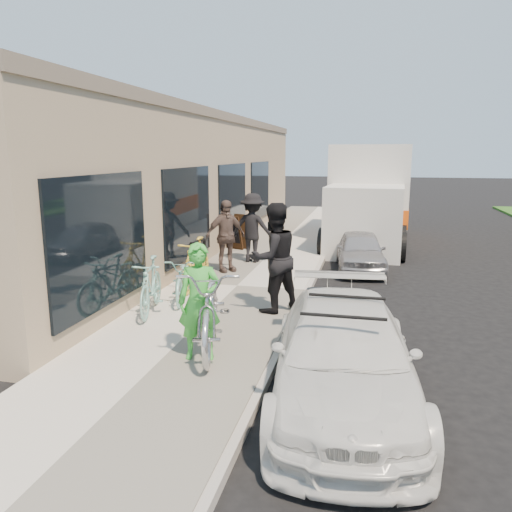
{
  "coord_description": "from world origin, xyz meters",
  "views": [
    {
      "loc": [
        0.82,
        -7.33,
        3.03
      ],
      "look_at": [
        -1.34,
        2.01,
        1.05
      ],
      "focal_mm": 35.0,
      "sensor_mm": 36.0,
      "label": 1
    }
  ],
  "objects_px": {
    "tandem_bike": "(211,306)",
    "woman_rider": "(200,302)",
    "moving_truck": "(370,199)",
    "sandwich_board": "(236,232)",
    "sedan_white": "(343,354)",
    "cruiser_bike_a": "(151,286)",
    "bike_rack": "(198,256)",
    "sedan_silver": "(360,251)",
    "bystander_a": "(253,228)",
    "man_standing": "(274,258)",
    "bystander_b": "(225,236)",
    "cruiser_bike_c": "(196,264)",
    "cruiser_bike_b": "(184,278)"
  },
  "relations": [
    {
      "from": "tandem_bike",
      "to": "woman_rider",
      "type": "xyz_separation_m",
      "value": [
        -0.02,
        -0.44,
        0.19
      ]
    },
    {
      "from": "moving_truck",
      "to": "woman_rider",
      "type": "relative_size",
      "value": 4.1
    },
    {
      "from": "sandwich_board",
      "to": "tandem_bike",
      "type": "height_order",
      "value": "tandem_bike"
    },
    {
      "from": "moving_truck",
      "to": "sedan_white",
      "type": "bearing_deg",
      "value": -87.86
    },
    {
      "from": "sandwich_board",
      "to": "tandem_bike",
      "type": "xyz_separation_m",
      "value": [
        1.71,
        -7.73,
        0.12
      ]
    },
    {
      "from": "sedan_white",
      "to": "tandem_bike",
      "type": "height_order",
      "value": "tandem_bike"
    },
    {
      "from": "cruiser_bike_a",
      "to": "bike_rack",
      "type": "bearing_deg",
      "value": 75.99
    },
    {
      "from": "moving_truck",
      "to": "woman_rider",
      "type": "height_order",
      "value": "moving_truck"
    },
    {
      "from": "tandem_bike",
      "to": "bike_rack",
      "type": "bearing_deg",
      "value": 97.15
    },
    {
      "from": "sandwich_board",
      "to": "sedan_silver",
      "type": "distance_m",
      "value": 4.01
    },
    {
      "from": "bike_rack",
      "to": "bystander_a",
      "type": "bearing_deg",
      "value": 72.12
    },
    {
      "from": "sedan_white",
      "to": "man_standing",
      "type": "xyz_separation_m",
      "value": [
        -1.44,
        2.9,
        0.55
      ]
    },
    {
      "from": "woman_rider",
      "to": "cruiser_bike_a",
      "type": "distance_m",
      "value": 2.39
    },
    {
      "from": "sedan_silver",
      "to": "bystander_a",
      "type": "xyz_separation_m",
      "value": [
        -2.84,
        -0.31,
        0.56
      ]
    },
    {
      "from": "sandwich_board",
      "to": "moving_truck",
      "type": "height_order",
      "value": "moving_truck"
    },
    {
      "from": "sandwich_board",
      "to": "bystander_b",
      "type": "bearing_deg",
      "value": -56.0
    },
    {
      "from": "bike_rack",
      "to": "man_standing",
      "type": "bearing_deg",
      "value": -40.72
    },
    {
      "from": "woman_rider",
      "to": "bystander_a",
      "type": "distance_m",
      "value": 6.51
    },
    {
      "from": "man_standing",
      "to": "cruiser_bike_c",
      "type": "xyz_separation_m",
      "value": [
        -1.93,
        1.17,
        -0.46
      ]
    },
    {
      "from": "sedan_white",
      "to": "woman_rider",
      "type": "relative_size",
      "value": 2.59
    },
    {
      "from": "sedan_silver",
      "to": "woman_rider",
      "type": "height_order",
      "value": "woman_rider"
    },
    {
      "from": "cruiser_bike_c",
      "to": "bystander_a",
      "type": "relative_size",
      "value": 0.98
    },
    {
      "from": "bike_rack",
      "to": "man_standing",
      "type": "distance_m",
      "value": 2.81
    },
    {
      "from": "sedan_silver",
      "to": "cruiser_bike_c",
      "type": "bearing_deg",
      "value": -142.01
    },
    {
      "from": "moving_truck",
      "to": "cruiser_bike_a",
      "type": "relative_size",
      "value": 4.06
    },
    {
      "from": "sedan_white",
      "to": "moving_truck",
      "type": "bearing_deg",
      "value": 83.42
    },
    {
      "from": "sedan_silver",
      "to": "woman_rider",
      "type": "distance_m",
      "value": 7.1
    },
    {
      "from": "sandwich_board",
      "to": "man_standing",
      "type": "height_order",
      "value": "man_standing"
    },
    {
      "from": "bike_rack",
      "to": "cruiser_bike_b",
      "type": "distance_m",
      "value": 1.54
    },
    {
      "from": "sedan_silver",
      "to": "cruiser_bike_c",
      "type": "distance_m",
      "value": 4.7
    },
    {
      "from": "sedan_silver",
      "to": "bike_rack",
      "type": "bearing_deg",
      "value": -149.59
    },
    {
      "from": "sedan_white",
      "to": "moving_truck",
      "type": "xyz_separation_m",
      "value": [
        0.22,
        11.88,
        0.86
      ]
    },
    {
      "from": "moving_truck",
      "to": "cruiser_bike_a",
      "type": "bearing_deg",
      "value": -108.56
    },
    {
      "from": "sedan_white",
      "to": "cruiser_bike_b",
      "type": "relative_size",
      "value": 2.57
    },
    {
      "from": "sedan_white",
      "to": "sandwich_board",
      "type": "bearing_deg",
      "value": 107.69
    },
    {
      "from": "sedan_white",
      "to": "tandem_bike",
      "type": "relative_size",
      "value": 1.77
    },
    {
      "from": "tandem_bike",
      "to": "cruiser_bike_c",
      "type": "xyz_separation_m",
      "value": [
        -1.35,
        3.1,
        -0.1
      ]
    },
    {
      "from": "bike_rack",
      "to": "cruiser_bike_c",
      "type": "distance_m",
      "value": 0.66
    },
    {
      "from": "woman_rider",
      "to": "cruiser_bike_c",
      "type": "distance_m",
      "value": 3.8
    },
    {
      "from": "man_standing",
      "to": "bystander_b",
      "type": "distance_m",
      "value": 3.35
    },
    {
      "from": "moving_truck",
      "to": "tandem_bike",
      "type": "bearing_deg",
      "value": -98.38
    },
    {
      "from": "man_standing",
      "to": "bystander_a",
      "type": "height_order",
      "value": "man_standing"
    },
    {
      "from": "sedan_white",
      "to": "moving_truck",
      "type": "height_order",
      "value": "moving_truck"
    },
    {
      "from": "man_standing",
      "to": "bystander_a",
      "type": "xyz_separation_m",
      "value": [
        -1.37,
        4.09,
        -0.09
      ]
    },
    {
      "from": "moving_truck",
      "to": "bike_rack",
      "type": "bearing_deg",
      "value": -114.51
    },
    {
      "from": "tandem_bike",
      "to": "bystander_a",
      "type": "xyz_separation_m",
      "value": [
        -0.79,
        6.02,
        0.28
      ]
    },
    {
      "from": "moving_truck",
      "to": "cruiser_bike_c",
      "type": "distance_m",
      "value": 8.62
    },
    {
      "from": "bike_rack",
      "to": "cruiser_bike_b",
      "type": "relative_size",
      "value": 0.56
    },
    {
      "from": "cruiser_bike_a",
      "to": "cruiser_bike_b",
      "type": "height_order",
      "value": "cruiser_bike_a"
    },
    {
      "from": "sedan_white",
      "to": "cruiser_bike_a",
      "type": "distance_m",
      "value": 4.28
    }
  ]
}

